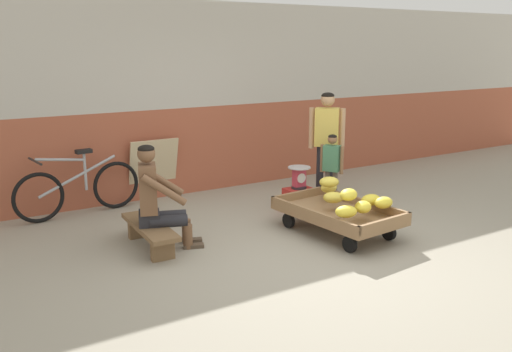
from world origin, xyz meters
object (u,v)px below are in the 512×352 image
(low_bench, at_px, (150,231))
(bicycle_near_left, at_px, (79,189))
(plastic_crate, at_px, (299,199))
(weighing_scale, at_px, (299,177))
(customer_adult, at_px, (327,135))
(sign_board, at_px, (153,169))
(customer_child, at_px, (332,163))
(vendor_seated, at_px, (157,197))
(banana_cart, at_px, (338,214))

(low_bench, bearing_deg, bicycle_near_left, 101.95)
(plastic_crate, xyz_separation_m, weighing_scale, (0.00, -0.00, 0.30))
(low_bench, height_order, bicycle_near_left, bicycle_near_left)
(customer_adult, bearing_deg, low_bench, -171.17)
(bicycle_near_left, distance_m, sign_board, 1.13)
(bicycle_near_left, bearing_deg, plastic_crate, -27.43)
(sign_board, distance_m, customer_adult, 2.48)
(plastic_crate, bearing_deg, sign_board, 133.18)
(bicycle_near_left, xyz_separation_m, customer_child, (2.93, -1.50, 0.28))
(low_bench, distance_m, vendor_seated, 0.38)
(plastic_crate, bearing_deg, customer_adult, 13.75)
(banana_cart, height_order, plastic_crate, banana_cart)
(bicycle_near_left, bearing_deg, customer_adult, -20.92)
(low_bench, distance_m, bicycle_near_left, 1.65)
(vendor_seated, xyz_separation_m, sign_board, (0.68, 1.85, -0.13))
(bicycle_near_left, bearing_deg, customer_child, -27.15)
(vendor_seated, xyz_separation_m, customer_child, (2.51, 0.14, 0.06))
(customer_adult, distance_m, customer_child, 0.48)
(banana_cart, bearing_deg, vendor_seated, 160.88)
(plastic_crate, relative_size, weighing_scale, 1.20)
(bicycle_near_left, bearing_deg, vendor_seated, -75.52)
(plastic_crate, relative_size, sign_board, 0.41)
(customer_adult, bearing_deg, banana_cart, -122.63)
(vendor_seated, distance_m, plastic_crate, 2.18)
(weighing_scale, relative_size, bicycle_near_left, 0.18)
(vendor_seated, bearing_deg, banana_cart, -19.12)
(customer_adult, bearing_deg, weighing_scale, -166.14)
(customer_adult, bearing_deg, plastic_crate, -166.25)
(weighing_scale, xyz_separation_m, customer_adult, (0.55, 0.14, 0.50))
(weighing_scale, bearing_deg, customer_adult, 13.86)
(banana_cart, xyz_separation_m, weighing_scale, (0.17, 1.00, 0.21))
(bicycle_near_left, xyz_separation_m, sign_board, (1.10, 0.21, 0.08))
(plastic_crate, height_order, weighing_scale, weighing_scale)
(banana_cart, xyz_separation_m, sign_board, (-1.27, 2.53, 0.20))
(banana_cart, xyz_separation_m, customer_adult, (0.72, 1.13, 0.71))
(vendor_seated, bearing_deg, customer_adult, 9.72)
(customer_child, bearing_deg, bicycle_near_left, 152.85)
(vendor_seated, bearing_deg, customer_child, 3.12)
(banana_cart, bearing_deg, sign_board, 116.61)
(plastic_crate, bearing_deg, banana_cart, -99.72)
(bicycle_near_left, height_order, customer_child, customer_child)
(banana_cart, xyz_separation_m, plastic_crate, (0.17, 1.00, -0.09))
(low_bench, bearing_deg, sign_board, 67.30)
(sign_board, height_order, customer_adult, customer_adult)
(low_bench, bearing_deg, vendor_seated, -19.82)
(sign_board, bearing_deg, banana_cart, -63.39)
(sign_board, relative_size, customer_child, 0.86)
(low_bench, height_order, customer_child, customer_child)
(low_bench, distance_m, customer_adult, 2.89)
(customer_adult, relative_size, customer_child, 1.51)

